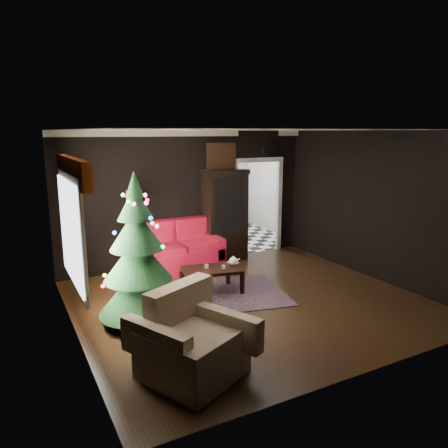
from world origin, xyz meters
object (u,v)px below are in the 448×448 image
teapot (233,261)px  loveseat (180,247)px  christmas_tree (137,255)px  coffee_table (212,281)px  kitchen_table (221,228)px  armchair (192,338)px  curio_cabinet (225,218)px  floor_lamp (136,238)px  wall_clock (268,149)px

teapot → loveseat: bearing=105.2°
christmas_tree → coffee_table: bearing=20.7°
loveseat → kitchen_table: size_ratio=2.27×
armchair → kitchen_table: (3.12, 5.29, -0.08)m
curio_cabinet → loveseat: bearing=-169.2°
floor_lamp → wall_clock: size_ratio=5.56×
christmas_tree → wall_clock: size_ratio=7.04×
christmas_tree → wall_clock: (3.80, 2.39, 1.33)m
armchair → coffee_table: armchair is taller
curio_cabinet → teapot: 1.91m
curio_cabinet → wall_clock: size_ratio=5.94×
floor_lamp → christmas_tree: bearing=-105.4°
curio_cabinet → teapot: bearing=-113.5°
christmas_tree → wall_clock: 4.68m
loveseat → teapot: loveseat is taller
curio_cabinet → kitchen_table: bearing=65.6°
loveseat → armchair: (-1.32, -3.64, -0.04)m
floor_lamp → teapot: floor_lamp is taller
loveseat → curio_cabinet: (1.15, 0.22, 0.45)m
floor_lamp → teapot: size_ratio=10.03×
floor_lamp → kitchen_table: (2.74, 1.80, -0.45)m
curio_cabinet → teapot: curio_cabinet is taller
loveseat → christmas_tree: 2.53m
floor_lamp → kitchen_table: 3.31m
christmas_tree → wall_clock: bearing=32.2°
loveseat → kitchen_table: (1.80, 1.65, -0.12)m
christmas_tree → armchair: (0.13, -1.64, -0.59)m
floor_lamp → wall_clock: 3.68m
armchair → wall_clock: bearing=22.8°
loveseat → floor_lamp: size_ratio=0.96×
floor_lamp → armchair: 3.53m
curio_cabinet → wall_clock: bearing=8.5°
loveseat → floor_lamp: (-0.94, -0.15, 0.33)m
floor_lamp → coffee_table: (0.95, -1.30, -0.59)m
loveseat → armchair: loveseat is taller
curio_cabinet → teapot: size_ratio=10.72×
armchair → coffee_table: 2.57m
armchair → kitchen_table: armchair is taller
kitchen_table → curio_cabinet: bearing=-114.4°
armchair → wall_clock: wall_clock is taller
teapot → wall_clock: 3.27m
wall_clock → floor_lamp: bearing=-170.6°
armchair → coffee_table: bearing=33.9°
armchair → wall_clock: size_ratio=3.30×
curio_cabinet → wall_clock: 1.88m
floor_lamp → kitchen_table: floor_lamp is taller
curio_cabinet → kitchen_table: curio_cabinet is taller
curio_cabinet → armchair: (-2.47, -3.86, -0.49)m
teapot → floor_lamp: bearing=135.0°
coffee_table → teapot: 0.51m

